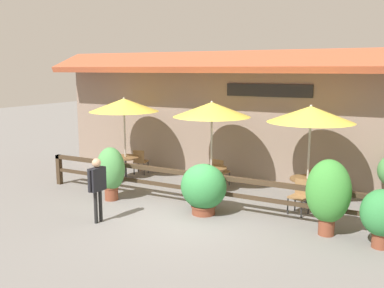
{
  "coord_description": "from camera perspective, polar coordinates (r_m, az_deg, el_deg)",
  "views": [
    {
      "loc": [
        4.86,
        -8.72,
        3.64
      ],
      "look_at": [
        -0.59,
        1.57,
        1.6
      ],
      "focal_mm": 40.0,
      "sensor_mm": 36.0,
      "label": 1
    }
  ],
  "objects": [
    {
      "name": "potted_plant_entrance_palm",
      "position": [
        9.89,
        17.72,
        -6.19
      ],
      "size": [
        0.98,
        0.88,
        1.72
      ],
      "color": "brown",
      "rests_on": "ground"
    },
    {
      "name": "patio_railing",
      "position": [
        11.3,
        1.44,
        -5.16
      ],
      "size": [
        10.4,
        0.14,
        0.95
      ],
      "color": "#3D2D1E",
      "rests_on": "ground"
    },
    {
      "name": "patio_umbrella_middle",
      "position": [
        12.5,
        2.65,
        4.6
      ],
      "size": [
        2.28,
        2.28,
        2.73
      ],
      "color": "#B7B2A8",
      "rests_on": "ground"
    },
    {
      "name": "potted_plant_broad_leaf",
      "position": [
        10.85,
        1.55,
        -5.87
      ],
      "size": [
        1.18,
        1.06,
        1.3
      ],
      "color": "brown",
      "rests_on": "ground"
    },
    {
      "name": "dining_table_middle",
      "position": [
        12.81,
        2.58,
        -3.78
      ],
      "size": [
        0.94,
        0.94,
        0.75
      ],
      "color": "brown",
      "rests_on": "ground"
    },
    {
      "name": "chair_far_wallside",
      "position": [
        12.66,
        15.89,
        -4.84
      ],
      "size": [
        0.48,
        0.48,
        0.87
      ],
      "rotation": [
        0.0,
        0.0,
        3.29
      ],
      "color": "olive",
      "rests_on": "ground"
    },
    {
      "name": "ground_plane",
      "position": [
        10.62,
        -1.15,
        -10.09
      ],
      "size": [
        60.0,
        60.0,
        0.0
      ],
      "primitive_type": "plane",
      "color": "slate"
    },
    {
      "name": "chair_middle_wallside",
      "position": [
        13.46,
        3.76,
        -3.59
      ],
      "size": [
        0.48,
        0.48,
        0.87
      ],
      "rotation": [
        0.0,
        0.0,
        2.99
      ],
      "color": "olive",
      "rests_on": "ground"
    },
    {
      "name": "chair_near_streetside",
      "position": [
        14.02,
        -10.82,
        -3.2
      ],
      "size": [
        0.43,
        0.43,
        0.87
      ],
      "rotation": [
        0.0,
        0.0,
        0.03
      ],
      "color": "olive",
      "rests_on": "ground"
    },
    {
      "name": "dining_table_far",
      "position": [
        11.93,
        15.13,
        -5.15
      ],
      "size": [
        0.94,
        0.94,
        0.75
      ],
      "color": "brown",
      "rests_on": "ground"
    },
    {
      "name": "chair_far_streetside",
      "position": [
        11.27,
        14.19,
        -6.58
      ],
      "size": [
        0.51,
        0.51,
        0.87
      ],
      "rotation": [
        0.0,
        0.0,
        -0.24
      ],
      "color": "olive",
      "rests_on": "ground"
    },
    {
      "name": "patio_umbrella_far",
      "position": [
        11.6,
        15.55,
        3.83
      ],
      "size": [
        2.28,
        2.28,
        2.73
      ],
      "color": "#B7B2A8",
      "rests_on": "ground"
    },
    {
      "name": "chair_middle_streetside",
      "position": [
        12.25,
        1.03,
        -4.94
      ],
      "size": [
        0.43,
        0.43,
        0.87
      ],
      "rotation": [
        0.0,
        0.0,
        0.02
      ],
      "color": "olive",
      "rests_on": "ground"
    },
    {
      "name": "potted_plant_tall_tropical",
      "position": [
        9.65,
        24.02,
        -8.58
      ],
      "size": [
        0.87,
        0.78,
        1.24
      ],
      "color": "brown",
      "rests_on": "ground"
    },
    {
      "name": "chair_near_wallside",
      "position": [
        15.05,
        -6.92,
        -2.19
      ],
      "size": [
        0.5,
        0.5,
        0.87
      ],
      "rotation": [
        0.0,
        0.0,
        3.35
      ],
      "color": "olive",
      "rests_on": "ground"
    },
    {
      "name": "pedestrian",
      "position": [
        10.42,
        -12.53,
        -4.91
      ],
      "size": [
        0.23,
        0.55,
        1.57
      ],
      "rotation": [
        0.0,
        0.0,
        1.49
      ],
      "color": "black",
      "rests_on": "ground"
    },
    {
      "name": "patio_umbrella_near",
      "position": [
        14.24,
        -9.06,
        5.14
      ],
      "size": [
        2.28,
        2.28,
        2.73
      ],
      "color": "#B7B2A8",
      "rests_on": "ground"
    },
    {
      "name": "dining_table_near",
      "position": [
        14.51,
        -8.86,
        -2.25
      ],
      "size": [
        0.94,
        0.94,
        0.75
      ],
      "color": "brown",
      "rests_on": "ground"
    },
    {
      "name": "potted_plant_corner_fern",
      "position": [
        12.17,
        -10.79,
        -3.5
      ],
      "size": [
        0.82,
        0.74,
        1.51
      ],
      "color": "brown",
      "rests_on": "ground"
    },
    {
      "name": "building_facade",
      "position": [
        13.79,
        7.16,
        3.74
      ],
      "size": [
        14.28,
        1.49,
        4.23
      ],
      "color": "gray",
      "rests_on": "ground"
    }
  ]
}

